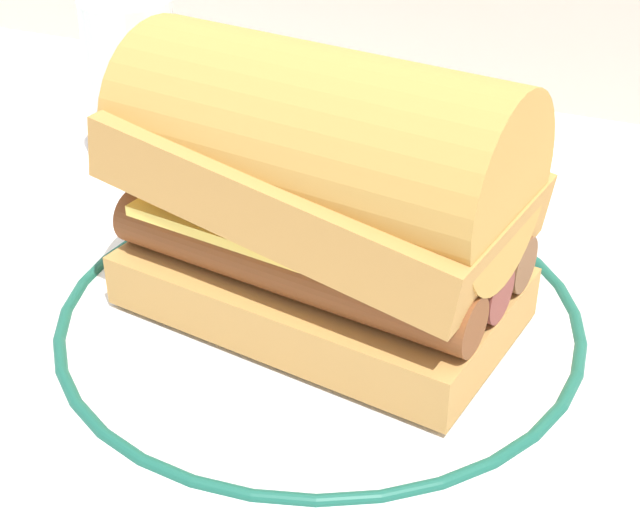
{
  "coord_description": "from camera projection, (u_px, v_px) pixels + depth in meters",
  "views": [
    {
      "loc": [
        0.18,
        -0.36,
        0.28
      ],
      "look_at": [
        0.03,
        -0.01,
        0.04
      ],
      "focal_mm": 52.71,
      "sensor_mm": 36.0,
      "label": 1
    }
  ],
  "objects": [
    {
      "name": "sausage_sandwich",
      "position": [
        320.0,
        191.0,
        0.43
      ],
      "size": [
        0.2,
        0.13,
        0.13
      ],
      "rotation": [
        0.0,
        0.0,
        -0.15
      ],
      "color": "#BF8A46",
      "rests_on": "plate"
    },
    {
      "name": "plate",
      "position": [
        320.0,
        320.0,
        0.47
      ],
      "size": [
        0.28,
        0.28,
        0.01
      ],
      "color": "white",
      "rests_on": "ground_plane"
    },
    {
      "name": "ground_plane",
      "position": [
        279.0,
        315.0,
        0.48
      ],
      "size": [
        1.5,
        1.5,
        0.0
      ],
      "primitive_type": "plane",
      "color": "silver"
    },
    {
      "name": "drinking_glass",
      "position": [
        135.0,
        99.0,
        0.61
      ],
      "size": [
        0.06,
        0.06,
        0.11
      ],
      "color": "silver",
      "rests_on": "ground_plane"
    }
  ]
}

